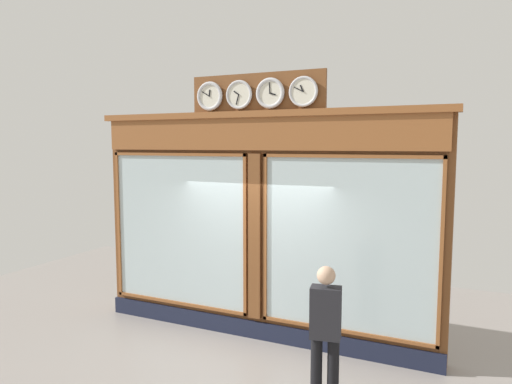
# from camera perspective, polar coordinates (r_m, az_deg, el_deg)

# --- Properties ---
(shop_facade) EXTENTS (5.82, 0.42, 4.19)m
(shop_facade) POSITION_cam_1_polar(r_m,az_deg,el_deg) (7.40, 0.40, -3.95)
(shop_facade) COLOR brown
(shop_facade) RESTS_ON ground_plane
(pedestrian) EXTENTS (0.39, 0.28, 1.69)m
(pedestrian) POSITION_cam_1_polar(r_m,az_deg,el_deg) (5.77, 8.56, -16.36)
(pedestrian) COLOR black
(pedestrian) RESTS_ON ground_plane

